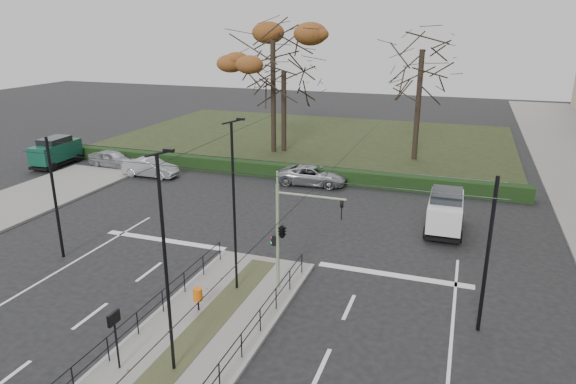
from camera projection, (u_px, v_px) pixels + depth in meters
name	position (u px, v px, depth m)	size (l,w,h in m)	color
ground	(222.00, 311.00, 20.36)	(140.00, 140.00, 0.00)	black
median_island	(190.00, 345.00, 18.09)	(4.40, 15.00, 0.14)	slate
park	(311.00, 139.00, 50.94)	(38.00, 26.00, 0.10)	black
hedge	(260.00, 169.00, 38.78)	(38.00, 1.00, 1.00)	black
median_railing	(187.00, 324.00, 17.72)	(4.14, 13.24, 0.92)	black
catenary	(236.00, 217.00, 20.75)	(20.00, 34.00, 6.00)	black
traffic_light	(284.00, 229.00, 21.07)	(3.14, 1.79, 4.62)	gray
litter_bin	(198.00, 295.00, 19.99)	(0.37, 0.37, 0.94)	black
info_panel	(114.00, 325.00, 16.29)	(0.12, 0.54, 2.06)	black
streetlamp_median_near	(166.00, 264.00, 15.58)	(0.62, 0.13, 7.39)	black
streetlamp_median_far	(234.00, 206.00, 20.74)	(0.61, 0.13, 7.32)	black
parked_car_first	(113.00, 159.00, 40.87)	(1.61, 4.00, 1.36)	#9A9CA1
parked_car_second	(151.00, 168.00, 38.30)	(1.47, 4.21, 1.39)	#9A9CA1
parked_car_fourth	(313.00, 175.00, 36.41)	(2.24, 4.85, 1.35)	#9A9CA1
white_van	(445.00, 210.00, 27.96)	(2.00, 4.26, 2.30)	silver
green_van	(56.00, 151.00, 41.11)	(2.08, 4.62, 2.32)	#0E3E2D
rust_tree	(273.00, 40.00, 42.83)	(9.61, 9.61, 12.53)	black
bare_tree_center	(422.00, 58.00, 40.69)	(6.64, 6.64, 11.84)	black
bare_tree_near	(284.00, 77.00, 44.05)	(6.56, 6.56, 9.29)	black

